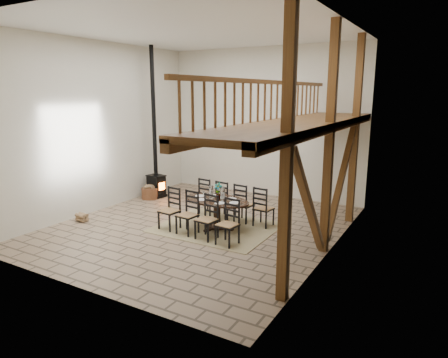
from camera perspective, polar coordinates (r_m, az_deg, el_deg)
The scene contains 7 objects.
ground at distance 10.84m, azimuth -3.52°, elevation -6.73°, with size 8.00×8.00×0.00m, color #8B745C.
room_shell at distance 9.64m, azimuth 2.22°, elevation 9.23°, with size 7.02×8.02×5.01m.
rug at distance 10.70m, azimuth -1.00°, elevation -6.90°, with size 3.00×2.50×0.02m, color tan.
dining_table at distance 10.58m, azimuth -1.01°, elevation -4.96°, with size 2.54×2.33×1.21m.
wood_stove at distance 13.72m, azimuth -9.75°, elevation 2.16°, with size 0.65×0.53×5.00m.
log_basket at distance 13.72m, azimuth -10.53°, elevation -1.92°, with size 0.56×0.56×0.47m.
log_stack at distance 11.86m, azimuth -19.64°, elevation -5.18°, with size 0.33×0.24×0.22m.
Camera 1 is at (5.68, -8.52, 3.54)m, focal length 32.00 mm.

